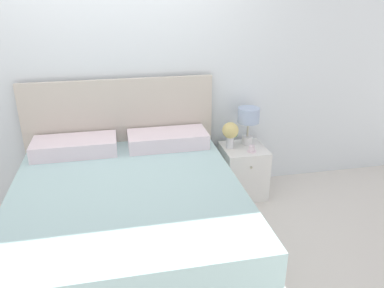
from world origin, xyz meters
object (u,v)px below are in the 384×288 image
object	(u,v)px
nightstand	(243,171)
flower_vase	(231,132)
bed	(129,214)
teacup	(252,149)
table_lamp	(248,118)

from	to	relation	value
nightstand	flower_vase	distance (m)	0.46
nightstand	flower_vase	bearing A→B (deg)	166.27
bed	flower_vase	distance (m)	1.34
nightstand	teacup	world-z (taller)	teacup
teacup	nightstand	bearing A→B (deg)	109.68
bed	nightstand	distance (m)	1.40
nightstand	flower_vase	xyz separation A→B (m)	(-0.14, 0.03, 0.43)
bed	table_lamp	size ratio (longest dim) A/B	5.09
table_lamp	teacup	world-z (taller)	table_lamp
flower_vase	nightstand	bearing A→B (deg)	-13.73
nightstand	bed	bearing A→B (deg)	-150.64
bed	flower_vase	xyz separation A→B (m)	(1.08, 0.72, 0.36)
bed	flower_vase	size ratio (longest dim) A/B	7.43
table_lamp	bed	bearing A→B (deg)	-148.90
flower_vase	teacup	distance (m)	0.27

